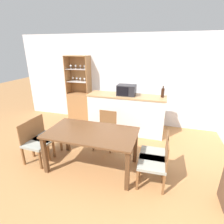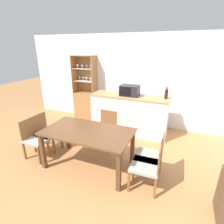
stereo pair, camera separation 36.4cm
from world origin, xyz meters
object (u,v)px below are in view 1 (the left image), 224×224
at_px(dining_chair_side_right_near, 155,163).
at_px(microwave, 126,90).
at_px(display_cabinet, 80,101).
at_px(dining_table, 92,137).
at_px(dining_chair_side_left_near, 35,142).
at_px(dining_chair_side_right_far, 156,154).
at_px(dining_chair_head_far, 106,130).
at_px(wine_bottle, 163,93).
at_px(dining_chair_side_left_far, 44,136).

xyz_separation_m(dining_chair_side_right_near, microwave, (-0.88, 1.81, 0.74)).
bearing_deg(display_cabinet, dining_table, -58.87).
height_order(dining_table, dining_chair_side_left_near, dining_chair_side_left_near).
distance_m(display_cabinet, dining_chair_side_right_far, 3.20).
xyz_separation_m(display_cabinet, dining_table, (1.31, -2.16, 0.07)).
bearing_deg(microwave, dining_table, -99.46).
distance_m(dining_table, dining_chair_head_far, 0.82).
height_order(dining_chair_side_right_far, wine_bottle, wine_bottle).
relative_size(dining_table, wine_bottle, 5.79).
bearing_deg(display_cabinet, wine_bottle, -9.97).
bearing_deg(dining_chair_head_far, microwave, -105.36).
distance_m(dining_table, dining_chair_side_left_far, 1.19).
bearing_deg(dining_chair_side_right_far, microwave, 28.54).
relative_size(dining_chair_side_right_near, microwave, 1.78).
distance_m(dining_chair_side_right_far, wine_bottle, 1.75).
bearing_deg(dining_chair_side_left_far, display_cabinet, -171.78).
bearing_deg(dining_chair_head_far, wine_bottle, -139.25).
relative_size(dining_chair_side_left_near, dining_chair_head_far, 1.00).
bearing_deg(microwave, wine_bottle, 3.30).
xyz_separation_m(dining_chair_head_far, wine_bottle, (1.17, 0.94, 0.73)).
distance_m(dining_chair_head_far, microwave, 1.19).
height_order(dining_chair_head_far, dining_chair_side_left_far, same).
distance_m(dining_chair_side_left_near, wine_bottle, 3.07).
xyz_separation_m(dining_chair_side_right_far, wine_bottle, (0.01, 1.59, 0.73)).
relative_size(dining_chair_side_left_near, microwave, 1.78).
bearing_deg(dining_chair_side_left_far, microwave, 140.95).
relative_size(dining_chair_side_right_far, dining_chair_side_right_near, 1.00).
height_order(display_cabinet, dining_chair_side_left_far, display_cabinet).
bearing_deg(wine_bottle, dining_chair_head_far, -141.28).
relative_size(dining_table, dining_chair_side_right_far, 1.99).
bearing_deg(display_cabinet, dining_chair_head_far, -46.38).
xyz_separation_m(display_cabinet, dining_chair_side_right_far, (2.46, -2.03, -0.16)).
xyz_separation_m(microwave, wine_bottle, (0.89, 0.05, -0.02)).
height_order(dining_chair_side_left_near, microwave, microwave).
xyz_separation_m(dining_chair_side_right_far, dining_chair_side_left_far, (-2.31, 0.00, 0.00)).
xyz_separation_m(dining_table, dining_chair_side_left_far, (-1.16, 0.14, -0.23)).
relative_size(display_cabinet, dining_chair_side_right_near, 2.38).
bearing_deg(dining_chair_side_right_far, dining_chair_side_right_near, 178.84).
relative_size(dining_table, dining_chair_side_right_near, 1.99).
relative_size(dining_chair_side_left_near, dining_chair_side_left_far, 1.00).
xyz_separation_m(display_cabinet, wine_bottle, (2.48, -0.44, 0.56)).
distance_m(dining_chair_side_left_near, dining_chair_head_far, 1.48).
bearing_deg(display_cabinet, microwave, -17.07).
bearing_deg(dining_chair_side_left_far, wine_bottle, 128.31).
bearing_deg(dining_chair_head_far, dining_table, 91.92).
distance_m(display_cabinet, wine_bottle, 2.58).
relative_size(dining_chair_head_far, dining_chair_side_right_near, 1.00).
bearing_deg(dining_chair_head_far, display_cabinet, -44.34).
bearing_deg(dining_table, dining_chair_side_left_far, 173.18).
distance_m(dining_chair_side_right_far, dining_chair_head_far, 1.33).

